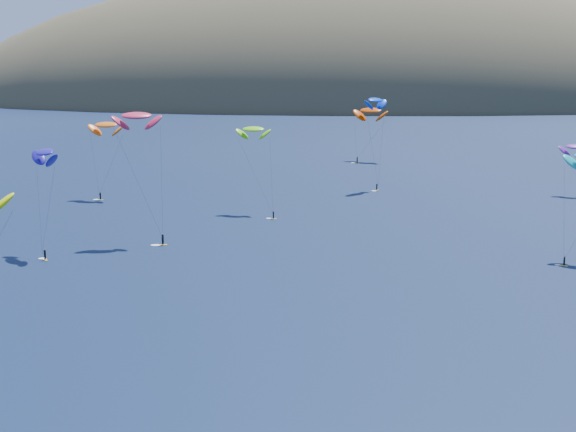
{
  "coord_description": "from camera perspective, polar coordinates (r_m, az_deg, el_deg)",
  "views": [
    {
      "loc": [
        23.02,
        -48.99,
        35.38
      ],
      "look_at": [
        13.89,
        80.0,
        9.0
      ],
      "focal_mm": 50.0,
      "sensor_mm": 36.0,
      "label": 1
    }
  ],
  "objects": [
    {
      "name": "kitesurfer_1",
      "position": [
        203.6,
        -12.82,
        6.34
      ],
      "size": [
        9.77,
        8.25,
        20.55
      ],
      "rotation": [
        0.0,
        0.0,
        -0.21
      ],
      "color": "yellow",
      "rests_on": "ground"
    },
    {
      "name": "kitesurfer_6",
      "position": [
        214.88,
        19.83,
        4.65
      ],
      "size": [
        8.93,
        11.34,
        14.5
      ],
      "rotation": [
        0.0,
        0.0,
        -0.35
      ],
      "color": "yellow",
      "rests_on": "ground"
    },
    {
      "name": "island",
      "position": [
        613.3,
        5.61,
        7.16
      ],
      "size": [
        730.0,
        300.0,
        210.0
      ],
      "color": "#3D3526",
      "rests_on": "ground"
    },
    {
      "name": "kitesurfer_3",
      "position": [
        181.55,
        -2.47,
        6.18
      ],
      "size": [
        9.97,
        12.35,
        20.66
      ],
      "rotation": [
        0.0,
        0.0,
        -0.12
      ],
      "color": "yellow",
      "rests_on": "ground"
    },
    {
      "name": "kitesurfer_4",
      "position": [
        212.63,
        6.24,
        8.19
      ],
      "size": [
        8.07,
        9.29,
        25.59
      ],
      "rotation": [
        0.0,
        0.0,
        0.91
      ],
      "color": "yellow",
      "rests_on": "ground"
    },
    {
      "name": "kitesurfer_10",
      "position": [
        149.22,
        -16.92,
        4.35
      ],
      "size": [
        8.31,
        11.63,
        20.33
      ],
      "rotation": [
        0.0,
        0.0,
        -0.81
      ],
      "color": "yellow",
      "rests_on": "ground"
    },
    {
      "name": "kitesurfer_11",
      "position": [
        269.49,
        5.9,
        7.48
      ],
      "size": [
        13.07,
        13.96,
        19.97
      ],
      "rotation": [
        0.0,
        0.0,
        -0.5
      ],
      "color": "yellow",
      "rests_on": "ground"
    },
    {
      "name": "kitesurfer_9",
      "position": [
        154.23,
        -10.71,
        7.01
      ],
      "size": [
        10.94,
        8.27,
        26.27
      ],
      "rotation": [
        0.0,
        0.0,
        0.26
      ],
      "color": "yellow",
      "rests_on": "ground"
    }
  ]
}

